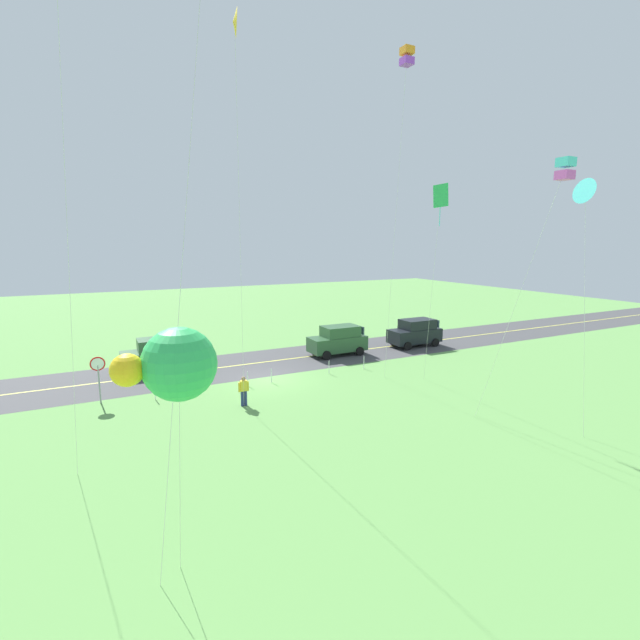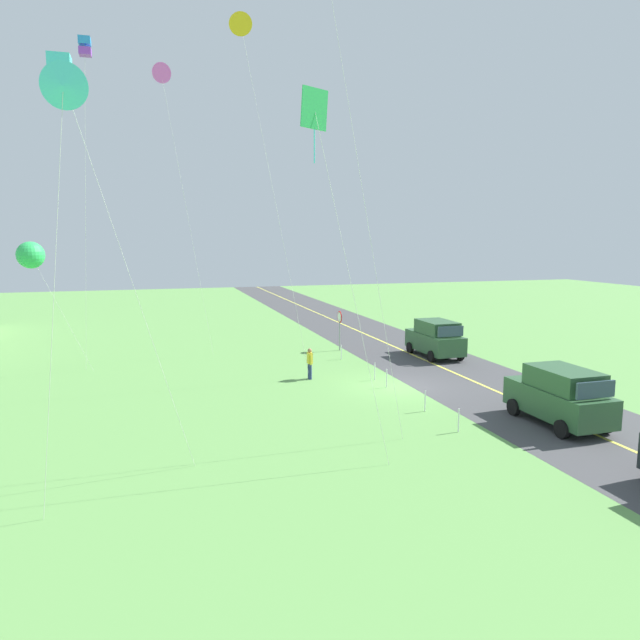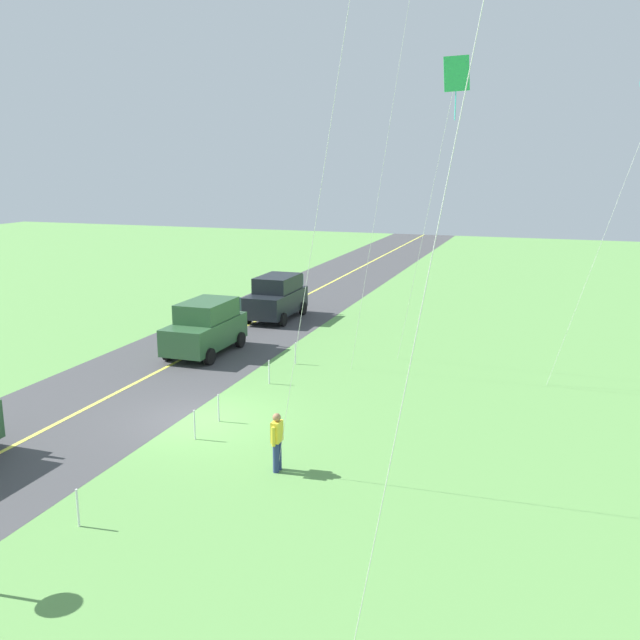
{
  "view_description": "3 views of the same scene",
  "coord_description": "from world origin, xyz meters",
  "px_view_note": "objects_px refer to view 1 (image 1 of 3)",
  "views": [
    {
      "loc": [
        9.24,
        25.74,
        8.54
      ],
      "look_at": [
        -1.91,
        3.66,
        4.23
      ],
      "focal_mm": 25.09,
      "sensor_mm": 36.0,
      "label": 1
    },
    {
      "loc": [
        -24.91,
        11.52,
        7.13
      ],
      "look_at": [
        -0.59,
        4.23,
        3.52
      ],
      "focal_mm": 32.11,
      "sensor_mm": 36.0,
      "label": 2
    },
    {
      "loc": [
        18.3,
        10.34,
        7.91
      ],
      "look_at": [
        -1.63,
        3.51,
        3.13
      ],
      "focal_mm": 38.88,
      "sensor_mm": 36.0,
      "label": 3
    }
  ],
  "objects_px": {
    "kite_orange_near": "(176,365)",
    "kite_cyan_top": "(440,200)",
    "person_adult_near": "(244,390)",
    "car_parked_west_far": "(415,332)",
    "kite_blue_mid": "(565,170)",
    "kite_yellow_high": "(407,59)",
    "stop_sign": "(98,371)",
    "car_parked_west_near": "(338,340)",
    "kite_red_low": "(235,26)",
    "kite_pink_drift": "(585,192)",
    "car_suv_foreground": "(157,354)"
  },
  "relations": [
    {
      "from": "person_adult_near",
      "to": "kite_orange_near",
      "type": "distance_m",
      "value": 15.55
    },
    {
      "from": "kite_yellow_high",
      "to": "kite_orange_near",
      "type": "distance_m",
      "value": 21.21
    },
    {
      "from": "kite_yellow_high",
      "to": "kite_blue_mid",
      "type": "bearing_deg",
      "value": 106.28
    },
    {
      "from": "kite_pink_drift",
      "to": "kite_cyan_top",
      "type": "bearing_deg",
      "value": -73.4
    },
    {
      "from": "stop_sign",
      "to": "kite_red_low",
      "type": "height_order",
      "value": "kite_red_low"
    },
    {
      "from": "stop_sign",
      "to": "kite_orange_near",
      "type": "relative_size",
      "value": 0.36
    },
    {
      "from": "person_adult_near",
      "to": "kite_yellow_high",
      "type": "distance_m",
      "value": 18.91
    },
    {
      "from": "kite_red_low",
      "to": "kite_blue_mid",
      "type": "height_order",
      "value": "kite_red_low"
    },
    {
      "from": "kite_blue_mid",
      "to": "person_adult_near",
      "type": "bearing_deg",
      "value": -42.5
    },
    {
      "from": "car_parked_west_near",
      "to": "kite_pink_drift",
      "type": "height_order",
      "value": "kite_pink_drift"
    },
    {
      "from": "car_suv_foreground",
      "to": "kite_pink_drift",
      "type": "height_order",
      "value": "kite_pink_drift"
    },
    {
      "from": "kite_cyan_top",
      "to": "car_parked_west_near",
      "type": "bearing_deg",
      "value": -86.18
    },
    {
      "from": "kite_yellow_high",
      "to": "kite_pink_drift",
      "type": "height_order",
      "value": "kite_yellow_high"
    },
    {
      "from": "stop_sign",
      "to": "person_adult_near",
      "type": "relative_size",
      "value": 1.6
    },
    {
      "from": "car_parked_west_near",
      "to": "kite_orange_near",
      "type": "height_order",
      "value": "kite_orange_near"
    },
    {
      "from": "kite_orange_near",
      "to": "car_parked_west_far",
      "type": "bearing_deg",
      "value": -137.32
    },
    {
      "from": "car_parked_west_near",
      "to": "kite_pink_drift",
      "type": "bearing_deg",
      "value": 99.09
    },
    {
      "from": "stop_sign",
      "to": "kite_orange_near",
      "type": "height_order",
      "value": "kite_orange_near"
    },
    {
      "from": "car_suv_foreground",
      "to": "car_parked_west_far",
      "type": "xyz_separation_m",
      "value": [
        -20.16,
        1.84,
        0.0
      ]
    },
    {
      "from": "person_adult_near",
      "to": "car_parked_west_near",
      "type": "bearing_deg",
      "value": -26.49
    },
    {
      "from": "kite_orange_near",
      "to": "kite_cyan_top",
      "type": "xyz_separation_m",
      "value": [
        -15.76,
        -10.84,
        4.48
      ]
    },
    {
      "from": "car_suv_foreground",
      "to": "car_parked_west_near",
      "type": "height_order",
      "value": "same"
    },
    {
      "from": "car_parked_west_near",
      "to": "stop_sign",
      "type": "distance_m",
      "value": 16.88
    },
    {
      "from": "kite_yellow_high",
      "to": "kite_orange_near",
      "type": "xyz_separation_m",
      "value": [
        13.72,
        11.48,
        -11.39
      ]
    },
    {
      "from": "car_parked_west_far",
      "to": "kite_yellow_high",
      "type": "relative_size",
      "value": 0.24
    },
    {
      "from": "car_parked_west_near",
      "to": "kite_cyan_top",
      "type": "relative_size",
      "value": 0.38
    },
    {
      "from": "car_parked_west_near",
      "to": "kite_cyan_top",
      "type": "distance_m",
      "value": 13.89
    },
    {
      "from": "person_adult_near",
      "to": "kite_pink_drift",
      "type": "distance_m",
      "value": 18.43
    },
    {
      "from": "kite_cyan_top",
      "to": "stop_sign",
      "type": "bearing_deg",
      "value": -21.02
    },
    {
      "from": "car_parked_west_far",
      "to": "kite_blue_mid",
      "type": "bearing_deg",
      "value": 69.23
    },
    {
      "from": "car_suv_foreground",
      "to": "kite_cyan_top",
      "type": "xyz_separation_m",
      "value": [
        -13.63,
        11.55,
        9.63
      ]
    },
    {
      "from": "car_parked_west_near",
      "to": "kite_blue_mid",
      "type": "bearing_deg",
      "value": 92.88
    },
    {
      "from": "car_parked_west_far",
      "to": "kite_yellow_high",
      "type": "bearing_deg",
      "value": 46.65
    },
    {
      "from": "kite_yellow_high",
      "to": "kite_cyan_top",
      "type": "bearing_deg",
      "value": 162.73
    },
    {
      "from": "person_adult_near",
      "to": "kite_cyan_top",
      "type": "relative_size",
      "value": 0.14
    },
    {
      "from": "car_suv_foreground",
      "to": "kite_pink_drift",
      "type": "xyz_separation_m",
      "value": [
        -15.64,
        18.31,
        9.49
      ]
    },
    {
      "from": "car_parked_west_near",
      "to": "person_adult_near",
      "type": "bearing_deg",
      "value": 36.75
    },
    {
      "from": "kite_pink_drift",
      "to": "kite_cyan_top",
      "type": "relative_size",
      "value": 0.97
    },
    {
      "from": "kite_red_low",
      "to": "car_parked_west_near",
      "type": "bearing_deg",
      "value": -135.6
    },
    {
      "from": "car_suv_foreground",
      "to": "stop_sign",
      "type": "bearing_deg",
      "value": 54.22
    },
    {
      "from": "car_suv_foreground",
      "to": "stop_sign",
      "type": "relative_size",
      "value": 1.72
    },
    {
      "from": "kite_red_low",
      "to": "person_adult_near",
      "type": "bearing_deg",
      "value": -105.07
    },
    {
      "from": "car_parked_west_near",
      "to": "kite_yellow_high",
      "type": "relative_size",
      "value": 0.24
    },
    {
      "from": "car_parked_west_far",
      "to": "kite_cyan_top",
      "type": "relative_size",
      "value": 0.38
    },
    {
      "from": "car_parked_west_near",
      "to": "kite_orange_near",
      "type": "distance_m",
      "value": 26.24
    },
    {
      "from": "car_parked_west_near",
      "to": "kite_blue_mid",
      "type": "distance_m",
      "value": 19.87
    },
    {
      "from": "person_adult_near",
      "to": "stop_sign",
      "type": "bearing_deg",
      "value": 86.87
    },
    {
      "from": "car_suv_foreground",
      "to": "car_parked_west_near",
      "type": "xyz_separation_m",
      "value": [
        -12.96,
        1.56,
        0.0
      ]
    },
    {
      "from": "kite_blue_mid",
      "to": "kite_yellow_high",
      "type": "bearing_deg",
      "value": -73.72
    },
    {
      "from": "stop_sign",
      "to": "person_adult_near",
      "type": "bearing_deg",
      "value": 150.12
    }
  ]
}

